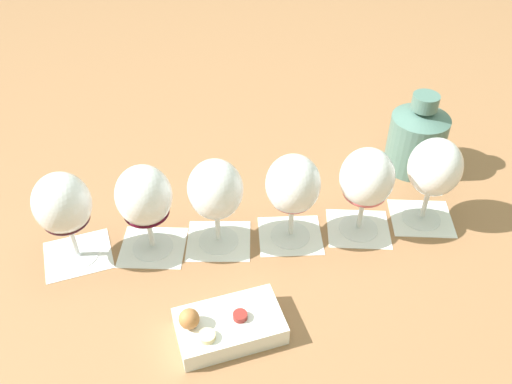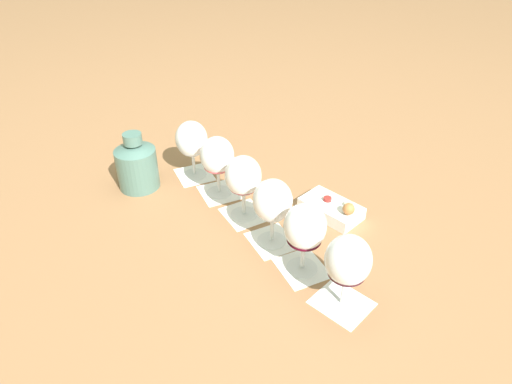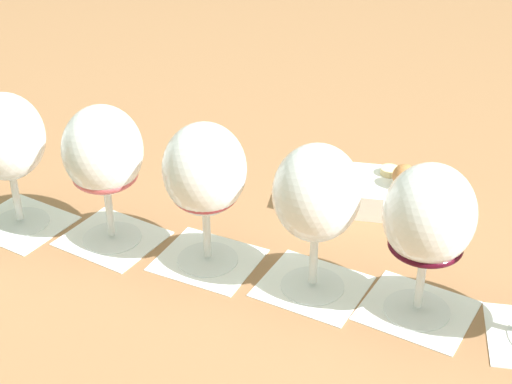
% 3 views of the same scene
% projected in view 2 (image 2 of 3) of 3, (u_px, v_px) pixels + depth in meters
% --- Properties ---
extents(ground_plane, '(8.00, 8.00, 0.00)m').
position_uv_depth(ground_plane, '(255.00, 227.00, 1.18)').
color(ground_plane, '#936642').
extents(tasting_card_0, '(0.15, 0.14, 0.00)m').
position_uv_depth(tasting_card_0, '(195.00, 175.00, 1.39)').
color(tasting_card_0, white).
rests_on(tasting_card_0, ground_plane).
extents(tasting_card_1, '(0.15, 0.14, 0.00)m').
position_uv_depth(tasting_card_1, '(219.00, 192.00, 1.31)').
color(tasting_card_1, white).
rests_on(tasting_card_1, ground_plane).
extents(tasting_card_2, '(0.14, 0.14, 0.00)m').
position_uv_depth(tasting_card_2, '(244.00, 214.00, 1.22)').
color(tasting_card_2, white).
rests_on(tasting_card_2, ground_plane).
extents(tasting_card_3, '(0.15, 0.14, 0.00)m').
position_uv_depth(tasting_card_3, '(272.00, 241.00, 1.13)').
color(tasting_card_3, white).
rests_on(tasting_card_3, ground_plane).
extents(tasting_card_4, '(0.15, 0.14, 0.00)m').
position_uv_depth(tasting_card_4, '(302.00, 268.00, 1.05)').
color(tasting_card_4, white).
rests_on(tasting_card_4, ground_plane).
extents(tasting_card_5, '(0.13, 0.11, 0.00)m').
position_uv_depth(tasting_card_5, '(342.00, 303.00, 0.96)').
color(tasting_card_5, white).
rests_on(tasting_card_5, ground_plane).
extents(wine_glass_0, '(0.09, 0.09, 0.17)m').
position_uv_depth(wine_glass_0, '(192.00, 141.00, 1.33)').
color(wine_glass_0, white).
rests_on(wine_glass_0, tasting_card_0).
extents(wine_glass_1, '(0.09, 0.09, 0.17)m').
position_uv_depth(wine_glass_1, '(217.00, 158.00, 1.25)').
color(wine_glass_1, white).
rests_on(wine_glass_1, tasting_card_1).
extents(wine_glass_2, '(0.09, 0.09, 0.17)m').
position_uv_depth(wine_glass_2, '(243.00, 178.00, 1.16)').
color(wine_glass_2, white).
rests_on(wine_glass_2, tasting_card_2).
extents(wine_glass_3, '(0.09, 0.09, 0.17)m').
position_uv_depth(wine_glass_3, '(272.00, 203.00, 1.07)').
color(wine_glass_3, white).
rests_on(wine_glass_3, tasting_card_3).
extents(wine_glass_4, '(0.09, 0.09, 0.17)m').
position_uv_depth(wine_glass_4, '(305.00, 229.00, 0.99)').
color(wine_glass_4, white).
rests_on(wine_glass_4, tasting_card_4).
extents(wine_glass_5, '(0.09, 0.09, 0.17)m').
position_uv_depth(wine_glass_5, '(348.00, 263.00, 0.90)').
color(wine_glass_5, white).
rests_on(wine_glass_5, tasting_card_5).
extents(ceramic_vase, '(0.12, 0.12, 0.17)m').
position_uv_depth(ceramic_vase, '(137.00, 164.00, 1.30)').
color(ceramic_vase, '#4C7066').
rests_on(ceramic_vase, ground_plane).
extents(snack_dish, '(0.17, 0.12, 0.07)m').
position_uv_depth(snack_dish, '(332.00, 209.00, 1.21)').
color(snack_dish, white).
rests_on(snack_dish, ground_plane).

